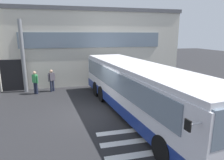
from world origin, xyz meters
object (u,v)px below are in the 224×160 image
object	(u,v)px
entry_support_column	(23,57)
passenger_by_doorway	(52,79)
passenger_near_column	(35,81)
bus_main_foreground	(138,90)

from	to	relation	value
entry_support_column	passenger_by_doorway	distance (m)	2.61
passenger_near_column	passenger_by_doorway	bearing A→B (deg)	19.38
passenger_near_column	bus_main_foreground	bearing A→B (deg)	-42.03
bus_main_foreground	passenger_by_doorway	bearing A→B (deg)	129.83
passenger_by_doorway	bus_main_foreground	bearing A→B (deg)	-50.17
bus_main_foreground	passenger_near_column	distance (m)	7.91
passenger_near_column	passenger_by_doorway	size ratio (longest dim) A/B	1.00
entry_support_column	bus_main_foreground	size ratio (longest dim) A/B	0.44
passenger_by_doorway	passenger_near_column	bearing A→B (deg)	-160.62
passenger_near_column	passenger_by_doorway	world-z (taller)	same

